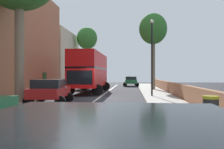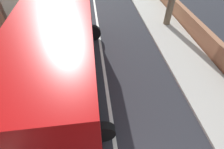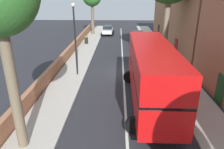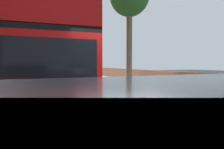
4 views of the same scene
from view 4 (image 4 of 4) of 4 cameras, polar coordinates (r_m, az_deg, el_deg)
name	(u,v)px [view 4 (image 4 of 4)]	position (r m, az deg, el deg)	size (l,w,h in m)	color
ground_plane	(134,134)	(4.80, 6.36, -16.56)	(84.00, 84.00, 0.00)	#28282D
road_centre_line	(134,133)	(4.80, 6.36, -16.51)	(0.16, 54.00, 0.01)	silver
double_decker_bus	(44,49)	(10.08, -18.99, 7.09)	(3.61, 10.41, 4.06)	red
parked_car_green_right_0	(75,70)	(25.22, -10.66, 1.34)	(2.57, 4.36, 1.56)	#1E6038
street_tree_left_2	(11,11)	(25.71, -27.16, 15.93)	(3.29, 3.29, 9.36)	brown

